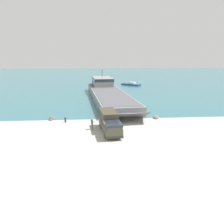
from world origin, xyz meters
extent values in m
plane|color=#B7B5AD|center=(0.00, 0.00, 0.00)|extent=(240.00, 240.00, 0.00)
cube|color=#336B75|center=(0.00, 94.75, 0.00)|extent=(240.00, 180.00, 0.01)
cube|color=gray|center=(-2.04, 23.49, 1.07)|extent=(11.92, 39.08, 2.13)
cube|color=#56565B|center=(-2.04, 23.49, 2.17)|extent=(11.12, 37.49, 0.08)
cube|color=gray|center=(-3.33, 36.78, 3.44)|extent=(6.79, 11.28, 2.62)
cube|color=#28333D|center=(-3.33, 36.78, 4.21)|extent=(6.96, 11.40, 0.79)
cylinder|color=#3F3F42|center=(-3.33, 36.78, 5.95)|extent=(0.16, 0.16, 2.40)
cube|color=#56565B|center=(0.00, 2.41, 1.18)|extent=(7.36, 4.62, 2.06)
cube|color=#4C4738|center=(-3.48, -2.39, 0.96)|extent=(3.25, 8.12, 1.12)
cube|color=#4C4738|center=(-3.18, -4.98, 1.90)|extent=(2.53, 2.92, 0.77)
cube|color=#28333D|center=(-3.18, -4.98, 2.09)|extent=(2.60, 2.96, 0.38)
cube|color=#413C2E|center=(-3.63, -1.05, 2.28)|extent=(2.83, 5.24, 1.52)
cube|color=#2D2D2D|center=(-3.04, -6.23, 0.55)|extent=(2.44, 0.51, 0.32)
cylinder|color=black|center=(-2.24, -4.71, 0.62)|extent=(0.53, 1.27, 1.23)
cylinder|color=black|center=(-4.16, -4.93, 0.62)|extent=(0.53, 1.27, 1.23)
cylinder|color=black|center=(-2.73, -0.39, 0.62)|extent=(0.53, 1.27, 1.23)
cylinder|color=black|center=(-4.65, -0.61, 0.62)|extent=(0.53, 1.27, 1.23)
cylinder|color=black|center=(-2.85, 0.70, 0.62)|extent=(0.53, 1.27, 1.23)
cylinder|color=black|center=(-4.77, 0.49, 0.62)|extent=(0.53, 1.27, 1.23)
cylinder|color=#566042|center=(-6.15, -1.04, 0.44)|extent=(0.14, 0.14, 0.88)
cylinder|color=#566042|center=(-6.23, -0.88, 0.44)|extent=(0.14, 0.14, 0.88)
cube|color=#566042|center=(-6.19, -0.96, 1.23)|extent=(0.40, 0.50, 0.70)
sphere|color=tan|center=(-6.19, -0.96, 1.70)|extent=(0.24, 0.24, 0.24)
cube|color=navy|center=(8.79, 52.92, 0.32)|extent=(7.65, 7.20, 0.65)
cube|color=silver|center=(9.23, 52.53, 1.00)|extent=(2.99, 2.95, 0.71)
cylinder|color=#333338|center=(-10.93, 3.21, 0.33)|extent=(0.31, 0.31, 0.66)
sphere|color=#333338|center=(-10.93, 3.21, 0.75)|extent=(0.36, 0.36, 0.36)
sphere|color=#66605B|center=(-13.60, 5.25, 0.00)|extent=(1.26, 1.26, 1.26)
sphere|color=#66605B|center=(-13.77, 4.55, 0.00)|extent=(0.70, 0.70, 0.70)
sphere|color=gray|center=(5.65, 4.39, 0.00)|extent=(1.16, 1.16, 1.16)
camera|label=1|loc=(-5.55, -34.12, 11.25)|focal=35.00mm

